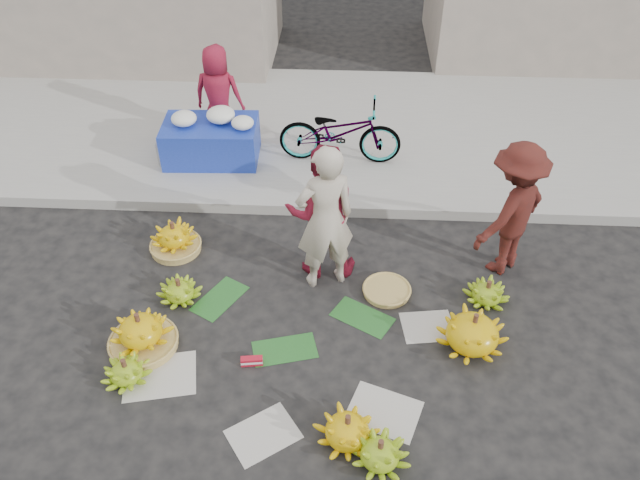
{
  "coord_description": "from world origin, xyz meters",
  "views": [
    {
      "loc": [
        0.48,
        -4.4,
        4.97
      ],
      "look_at": [
        0.21,
        0.75,
        0.7
      ],
      "focal_mm": 35.0,
      "sensor_mm": 36.0,
      "label": 1
    }
  ],
  "objects_px": {
    "bicycle": "(340,132)",
    "banana_bunch_4": "(473,332)",
    "vendor_cream": "(325,219)",
    "flower_table": "(212,139)",
    "banana_bunch_0": "(141,333)"
  },
  "relations": [
    {
      "from": "vendor_cream",
      "to": "flower_table",
      "type": "bearing_deg",
      "value": -74.81
    },
    {
      "from": "bicycle",
      "to": "banana_bunch_4",
      "type": "bearing_deg",
      "value": -154.34
    },
    {
      "from": "flower_table",
      "to": "bicycle",
      "type": "height_order",
      "value": "bicycle"
    },
    {
      "from": "banana_bunch_4",
      "to": "bicycle",
      "type": "distance_m",
      "value": 3.65
    },
    {
      "from": "vendor_cream",
      "to": "bicycle",
      "type": "distance_m",
      "value": 2.44
    },
    {
      "from": "flower_table",
      "to": "banana_bunch_0",
      "type": "bearing_deg",
      "value": -93.85
    },
    {
      "from": "banana_bunch_0",
      "to": "bicycle",
      "type": "bearing_deg",
      "value": 61.33
    },
    {
      "from": "banana_bunch_4",
      "to": "flower_table",
      "type": "relative_size",
      "value": 0.59
    },
    {
      "from": "banana_bunch_4",
      "to": "vendor_cream",
      "type": "bearing_deg",
      "value": 149.69
    },
    {
      "from": "banana_bunch_4",
      "to": "vendor_cream",
      "type": "height_order",
      "value": "vendor_cream"
    },
    {
      "from": "banana_bunch_0",
      "to": "bicycle",
      "type": "relative_size",
      "value": 0.43
    },
    {
      "from": "banana_bunch_4",
      "to": "bicycle",
      "type": "xyz_separation_m",
      "value": [
        -1.45,
        3.33,
        0.36
      ]
    },
    {
      "from": "banana_bunch_4",
      "to": "bicycle",
      "type": "bearing_deg",
      "value": 113.58
    },
    {
      "from": "vendor_cream",
      "to": "bicycle",
      "type": "bearing_deg",
      "value": -113.09
    },
    {
      "from": "vendor_cream",
      "to": "flower_table",
      "type": "height_order",
      "value": "vendor_cream"
    }
  ]
}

